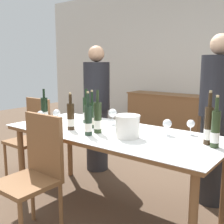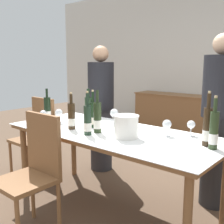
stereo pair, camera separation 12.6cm
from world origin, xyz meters
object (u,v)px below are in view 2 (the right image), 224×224
object	(u,v)px
wine_bottle_2	(214,131)
wine_glass_5	(59,113)
sideboard_cabinet	(173,117)
wine_glass_3	(114,113)
wine_bottle_0	(71,117)
chair_near_front	(34,167)
person_host	(101,109)
wine_glass_2	(167,125)
chair_left_end	(37,131)
wine_bottle_5	(47,110)
dining_table	(112,139)
wine_bottle_7	(88,111)
wine_bottle_6	(93,115)
wine_glass_4	(191,125)
ice_bucket	(126,126)
wine_bottle_4	(97,118)
wine_bottle_3	(207,127)
wine_bottle_1	(88,121)
person_guest_left	(218,123)
wine_glass_1	(43,114)

from	to	relation	value
wine_bottle_2	wine_glass_5	world-z (taller)	wine_bottle_2
sideboard_cabinet	wine_glass_3	xyz separation A→B (m)	(0.62, -2.40, 0.47)
wine_bottle_0	sideboard_cabinet	bearing A→B (deg)	99.07
chair_near_front	person_host	xyz separation A→B (m)	(-0.53, 1.38, 0.24)
wine_glass_2	chair_left_end	xyz separation A→B (m)	(-1.77, -0.10, -0.33)
wine_glass_2	wine_glass_5	world-z (taller)	wine_glass_5
wine_bottle_5	chair_near_front	xyz separation A→B (m)	(0.57, -0.57, -0.33)
dining_table	wine_bottle_7	distance (m)	0.49
wine_bottle_6	wine_glass_4	size ratio (longest dim) A/B	2.75
chair_left_end	wine_glass_5	bearing A→B (deg)	-14.45
wine_bottle_6	wine_glass_3	distance (m)	0.25
dining_table	ice_bucket	distance (m)	0.30
wine_bottle_5	wine_glass_2	bearing A→B (deg)	12.21
ice_bucket	wine_glass_3	bearing A→B (deg)	141.25
wine_bottle_0	wine_glass_3	size ratio (longest dim) A/B	2.17
sideboard_cabinet	dining_table	bearing A→B (deg)	-73.17
wine_bottle_7	wine_glass_4	bearing A→B (deg)	10.92
wine_bottle_4	chair_near_front	distance (m)	0.68
wine_bottle_3	wine_bottle_6	world-z (taller)	wine_bottle_3
wine_glass_3	wine_glass_5	xyz separation A→B (m)	(-0.48, -0.32, -0.01)
ice_bucket	wine_bottle_1	xyz separation A→B (m)	(-0.31, -0.15, 0.02)
chair_left_end	wine_bottle_2	bearing A→B (deg)	-0.32
wine_bottle_7	person_guest_left	bearing A→B (deg)	28.53
wine_bottle_2	wine_bottle_7	distance (m)	1.33
wine_glass_2	wine_bottle_7	bearing A→B (deg)	-175.99
wine_bottle_0	person_guest_left	xyz separation A→B (m)	(1.05, 0.92, -0.06)
wine_bottle_2	wine_bottle_3	xyz separation A→B (m)	(-0.07, 0.05, 0.01)
wine_bottle_3	wine_bottle_4	xyz separation A→B (m)	(-0.90, -0.24, -0.01)
wine_bottle_1	chair_left_end	distance (m)	1.33
chair_near_front	person_guest_left	world-z (taller)	person_guest_left
ice_bucket	person_guest_left	size ratio (longest dim) A/B	0.13
wine_bottle_4	wine_glass_5	xyz separation A→B (m)	(-0.59, 0.04, -0.03)
wine_bottle_3	person_host	bearing A→B (deg)	160.22
wine_bottle_6	wine_bottle_7	bearing A→B (deg)	145.76
wine_bottle_1	wine_glass_4	bearing A→B (deg)	39.04
wine_glass_3	person_guest_left	distance (m)	1.01
ice_bucket	wine_bottle_7	world-z (taller)	wine_bottle_7
wine_bottle_7	wine_glass_3	world-z (taller)	wine_bottle_7
wine_bottle_6	person_guest_left	world-z (taller)	person_guest_left
wine_bottle_2	wine_glass_2	xyz separation A→B (m)	(-0.44, 0.11, -0.04)
wine_glass_1	wine_glass_3	xyz separation A→B (m)	(0.63, 0.40, 0.03)
wine_bottle_0	wine_glass_4	distance (m)	1.09
person_host	wine_bottle_0	bearing A→B (deg)	-63.32
ice_bucket	wine_bottle_1	size ratio (longest dim) A/B	0.56
wine_glass_2	person_guest_left	xyz separation A→B (m)	(0.24, 0.55, -0.04)
wine_bottle_3	person_guest_left	bearing A→B (deg)	102.45
ice_bucket	wine_bottle_3	distance (m)	0.64
wine_glass_5	wine_glass_1	bearing A→B (deg)	-149.80
wine_glass_1	person_host	world-z (taller)	person_host
wine_bottle_7	chair_near_front	world-z (taller)	wine_bottle_7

